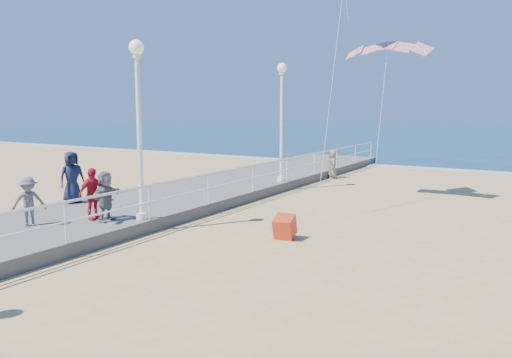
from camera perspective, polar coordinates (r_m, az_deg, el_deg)
The scene contains 14 objects.
ground at distance 12.74m, azimuth 5.09°, elevation -9.10°, with size 160.00×160.00×0.00m, color tan.
ocean at distance 76.24m, azimuth 27.01°, elevation 4.55°, with size 160.00×90.00×0.05m, color #0D304E.
surf_line at distance 32.12m, azimuth 21.27°, elevation 0.98°, with size 160.00×1.20×0.04m, color white.
boardwalk at distance 17.21m, azimuth -18.05°, elevation -4.21°, with size 5.00×44.00×0.40m, color slate.
railing at distance 15.27m, azimuth -12.16°, elevation -1.52°, with size 0.05×42.00×0.55m.
lamp_post_mid at distance 15.26m, azimuth -13.27°, elevation 7.54°, with size 0.44×0.44×5.32m.
lamp_post_far at distance 22.61m, azimuth 2.95°, elevation 7.93°, with size 0.44×0.44×5.32m.
spectator_2 at distance 15.67m, azimuth -24.55°, elevation -2.36°, with size 0.92×0.53×1.42m, color slate.
spectator_3 at distance 15.83m, azimuth -18.21°, elevation -1.62°, with size 0.93×0.39×1.58m, color red.
spectator_4 at distance 18.81m, azimuth -20.28°, elevation 0.19°, with size 0.90×0.59×1.84m, color #191C37.
spectator_5 at distance 15.50m, azimuth -16.79°, elevation -1.90°, with size 1.40×0.45×1.51m, color slate.
beach_walker_c at distance 26.88m, azimuth 8.76°, elevation 1.68°, with size 0.73×0.48×1.50m, color #82725A.
box_kite at distance 14.47m, azimuth 3.30°, elevation -5.73°, with size 0.55×0.55×0.60m, color red.
kite_parafoil at distance 20.64m, azimuth 14.76°, elevation 14.51°, with size 3.39×0.90×0.30m, color red, non-canonical shape.
Camera 1 is at (5.27, -10.96, 3.80)m, focal length 35.00 mm.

